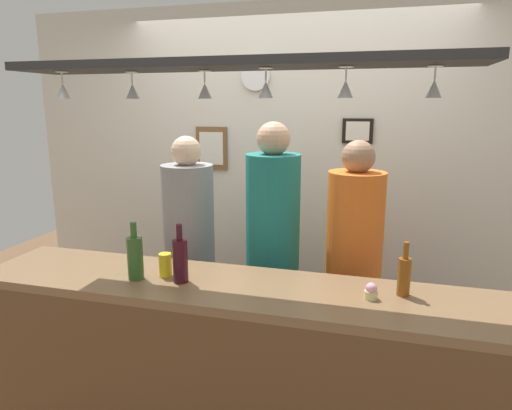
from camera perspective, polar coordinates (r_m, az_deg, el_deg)
name	(u,v)px	position (r m, az deg, el deg)	size (l,w,h in m)	color
back_wall	(290,177)	(3.57, 4.30, 3.51)	(4.40, 0.06, 2.60)	silver
bar_counter	(223,358)	(2.31, -4.21, -18.60)	(2.70, 0.55, 0.98)	brown
overhead_glass_rack	(233,64)	(2.17, -2.95, 17.29)	(2.20, 0.36, 0.04)	black
hanging_wineglass_far_left	(63,90)	(2.52, -23.09, 13.14)	(0.07, 0.07, 0.13)	silver
hanging_wineglass_left	(133,90)	(2.42, -15.26, 13.75)	(0.07, 0.07, 0.13)	silver
hanging_wineglass_center_left	(205,90)	(2.28, -6.45, 14.20)	(0.07, 0.07, 0.13)	silver
hanging_wineglass_center	(266,89)	(2.09, 1.24, 14.43)	(0.07, 0.07, 0.13)	silver
hanging_wineglass_center_right	(345,88)	(2.05, 11.18, 14.23)	(0.07, 0.07, 0.13)	silver
hanging_wineglass_right	(434,88)	(2.12, 21.47, 13.56)	(0.07, 0.07, 0.13)	silver
person_left_grey_shirt	(189,235)	(3.07, -8.42, -3.81)	(0.34, 0.34, 1.66)	#2D334C
person_middle_teal_shirt	(273,233)	(2.87, 2.11, -3.51)	(0.34, 0.34, 1.76)	#2D334C
person_right_orange_shirt	(354,249)	(2.82, 12.20, -5.47)	(0.34, 0.34, 1.66)	#2D334C
bottle_champagne_green	(135,257)	(2.40, -14.95, -6.32)	(0.08, 0.08, 0.30)	#2D5623
bottle_wine_dark_red	(180,260)	(2.31, -9.50, -6.77)	(0.08, 0.08, 0.30)	#380F19
bottle_beer_amber_tall	(404,275)	(2.24, 18.13, -8.36)	(0.06, 0.06, 0.26)	brown
drink_can	(165,265)	(2.42, -11.33, -7.39)	(0.07, 0.07, 0.12)	yellow
cupcake	(371,292)	(2.18, 14.27, -10.51)	(0.06, 0.06, 0.08)	beige
picture_frame_caricature	(212,148)	(3.67, -5.59, 7.11)	(0.26, 0.02, 0.34)	brown
picture_frame_upper_small	(358,131)	(3.42, 12.66, 9.07)	(0.22, 0.02, 0.18)	black
wall_clock	(256,76)	(3.54, -0.05, 15.95)	(0.22, 0.22, 0.03)	white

